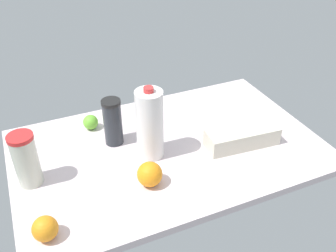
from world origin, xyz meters
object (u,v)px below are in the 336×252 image
lime_loose (91,122)px  orange_by_jug (45,229)px  tumbler_cup (26,160)px  milk_jug (150,124)px  egg_carton (242,137)px  shaker_bottle (113,122)px  orange_far_back (150,174)px

lime_loose → orange_by_jug: bearing=62.9°
tumbler_cup → orange_by_jug: 27.72cm
milk_jug → egg_carton: size_ratio=1.01×
shaker_bottle → orange_by_jug: bearing=49.4°
shaker_bottle → orange_by_jug: (32.42, 37.88, -5.84)cm
egg_carton → tumbler_cup: 80.61cm
lime_loose → milk_jug: bearing=122.4°
egg_carton → orange_far_back: bearing=13.8°
tumbler_cup → orange_far_back: bearing=155.0°
shaker_bottle → tumbler_cup: size_ratio=0.96×
milk_jug → orange_by_jug: (42.90, 24.77, -9.98)cm
milk_jug → lime_loose: bearing=-57.6°
orange_by_jug → orange_far_back: (-36.62, -9.33, 0.56)cm
tumbler_cup → orange_by_jug: tumbler_cup is taller
orange_by_jug → orange_far_back: orange_far_back is taller
lime_loose → orange_far_back: bearing=104.0°
egg_carton → tumbler_cup: size_ratio=1.44×
orange_by_jug → lime_loose: bearing=-117.1°
shaker_bottle → orange_far_back: size_ratio=2.18×
shaker_bottle → orange_far_back: 29.34cm
egg_carton → shaker_bottle: 51.25cm
milk_jug → orange_by_jug: 50.54cm
egg_carton → orange_by_jug: bearing=16.3°
orange_far_back → milk_jug: bearing=-112.1°
shaker_bottle → orange_by_jug: shaker_bottle is taller
egg_carton → tumbler_cup: (79.59, -11.05, 6.42)cm
tumbler_cup → lime_loose: bearing=-138.6°
orange_far_back → lime_loose: bearing=-76.0°
milk_jug → lime_loose: 33.05cm
shaker_bottle → orange_far_back: (-4.19, 28.55, -5.28)cm
egg_carton → orange_far_back: size_ratio=3.27×
tumbler_cup → shaker_bottle: bearing=-162.1°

